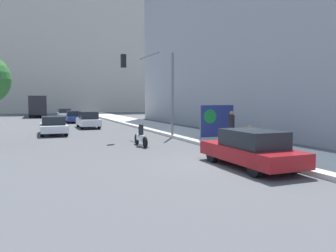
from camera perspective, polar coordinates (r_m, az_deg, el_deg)
The scene contains 15 objects.
ground_plane at distance 13.49m, azimuth 10.50°, elevation -6.48°, with size 160.00×160.00×0.00m, color #4F4F51.
sidewalk_curb at distance 28.29m, azimuth -0.10°, elevation -0.54°, with size 3.84×90.00×0.17m, color beige.
building_backdrop_far at distance 77.56m, azimuth -18.27°, elevation 12.76°, with size 52.00×12.00×28.16m.
building_backdrop_right at distance 34.62m, azimuth 12.75°, elevation 16.06°, with size 10.00×32.00×19.16m.
seated_protester at distance 16.28m, azimuth 14.07°, elevation -1.78°, with size 0.99×0.77×1.19m.
jogger_on_sidewalk at distance 18.31m, azimuth 10.98°, elevation -0.15°, with size 0.34×0.34×1.80m.
protest_banner at distance 20.65m, azimuth 8.51°, elevation 0.87°, with size 2.41×0.06×2.08m.
traffic_light_pole at distance 22.11m, azimuth -2.37°, elevation 8.27°, with size 3.69×3.46×5.62m.
parked_car_curbside at distance 12.79m, azimuth 14.21°, elevation -3.86°, with size 1.85×4.59×1.44m.
car_on_road_nearest at distance 26.05m, azimuth -19.35°, elevation 0.13°, with size 1.86×4.78×1.38m.
car_on_road_midblock at distance 31.41m, azimuth -13.72°, elevation 1.05°, with size 1.75×4.51×1.53m.
car_on_road_distant at distance 39.54m, azimuth -16.04°, elevation 1.57°, with size 1.76×4.50×1.36m.
car_on_road_far_lane at distance 50.11m, azimuth -17.56°, elevation 2.11°, with size 1.87×4.34×1.38m.
city_bus_on_road at distance 57.08m, azimuth -21.78°, elevation 3.45°, with size 2.50×12.13×3.27m.
motorcycle_on_road at distance 18.34m, azimuth -4.75°, elevation -1.84°, with size 0.28×2.20×1.26m.
Camera 1 is at (-7.11, -11.18, 2.53)m, focal length 35.00 mm.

